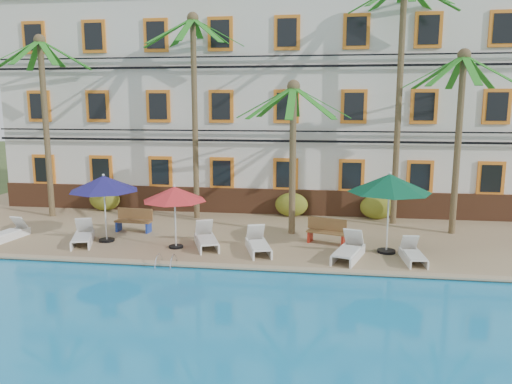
# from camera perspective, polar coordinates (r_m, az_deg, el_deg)

# --- Properties ---
(ground) EXTENTS (100.00, 100.00, 0.00)m
(ground) POSITION_cam_1_polar(r_m,az_deg,el_deg) (17.06, -3.70, -8.34)
(ground) COLOR #384C23
(ground) RESTS_ON ground
(pool_deck) EXTENTS (30.00, 12.00, 0.25)m
(pool_deck) POSITION_cam_1_polar(r_m,az_deg,el_deg) (21.75, -1.03, -3.90)
(pool_deck) COLOR tan
(pool_deck) RESTS_ON ground
(swimming_pool) EXTENTS (26.00, 12.00, 0.20)m
(swimming_pool) POSITION_cam_1_polar(r_m,az_deg,el_deg) (10.83, -11.68, -19.40)
(swimming_pool) COLOR #1B8FCF
(swimming_pool) RESTS_ON ground
(pool_coping) EXTENTS (30.00, 0.35, 0.06)m
(pool_coping) POSITION_cam_1_polar(r_m,az_deg,el_deg) (16.14, -4.36, -8.40)
(pool_coping) COLOR tan
(pool_coping) RESTS_ON pool_deck
(hotel_building) EXTENTS (25.40, 6.44, 10.22)m
(hotel_building) POSITION_cam_1_polar(r_m,az_deg,el_deg) (26.03, 0.68, 10.08)
(hotel_building) COLOR silver
(hotel_building) RESTS_ON pool_deck
(palm_a) EXTENTS (4.41, 4.41, 8.11)m
(palm_a) POSITION_cam_1_polar(r_m,az_deg,el_deg) (24.42, -23.06, 9.47)
(palm_a) COLOR brown
(palm_a) RESTS_ON pool_deck
(palm_b) EXTENTS (4.41, 4.41, 8.97)m
(palm_b) POSITION_cam_1_polar(r_m,az_deg,el_deg) (22.34, -7.07, 11.45)
(palm_b) COLOR brown
(palm_b) RESTS_ON pool_deck
(palm_c) EXTENTS (4.41, 4.41, 6.03)m
(palm_c) POSITION_cam_1_polar(r_m,az_deg,el_deg) (19.47, 4.24, 6.67)
(palm_c) COLOR brown
(palm_c) RESTS_ON pool_deck
(palm_d) EXTENTS (4.41, 4.41, 10.21)m
(palm_d) POSITION_cam_1_polar(r_m,az_deg,el_deg) (21.95, 16.16, 12.98)
(palm_d) COLOR brown
(palm_d) RESTS_ON pool_deck
(palm_e) EXTENTS (4.41, 4.41, 7.19)m
(palm_e) POSITION_cam_1_polar(r_m,az_deg,el_deg) (20.96, 22.27, 8.08)
(palm_e) COLOR brown
(palm_e) RESTS_ON pool_deck
(shrub_left) EXTENTS (1.50, 0.90, 1.10)m
(shrub_left) POSITION_cam_1_polar(r_m,az_deg,el_deg) (25.23, -16.91, -0.81)
(shrub_left) COLOR #2C5F1B
(shrub_left) RESTS_ON pool_deck
(shrub_mid) EXTENTS (1.50, 0.90, 1.10)m
(shrub_mid) POSITION_cam_1_polar(r_m,az_deg,el_deg) (22.95, 4.07, -1.45)
(shrub_mid) COLOR #2C5F1B
(shrub_mid) RESTS_ON pool_deck
(shrub_right) EXTENTS (1.50, 0.90, 1.10)m
(shrub_right) POSITION_cam_1_polar(r_m,az_deg,el_deg) (23.02, 13.66, -1.68)
(shrub_right) COLOR #2C5F1B
(shrub_right) RESTS_ON pool_deck
(umbrella_blue) EXTENTS (2.58, 2.58, 2.58)m
(umbrella_blue) POSITION_cam_1_polar(r_m,az_deg,el_deg) (19.32, -17.00, 0.91)
(umbrella_blue) COLOR black
(umbrella_blue) RESTS_ON pool_deck
(umbrella_red) EXTENTS (2.30, 2.30, 2.31)m
(umbrella_red) POSITION_cam_1_polar(r_m,az_deg,el_deg) (17.91, -9.30, -0.25)
(umbrella_red) COLOR black
(umbrella_red) RESTS_ON pool_deck
(umbrella_green) EXTENTS (2.86, 2.86, 2.85)m
(umbrella_green) POSITION_cam_1_polar(r_m,az_deg,el_deg) (17.60, 15.01, 0.93)
(umbrella_green) COLOR black
(umbrella_green) RESTS_ON pool_deck
(lounger_a) EXTENTS (0.83, 1.74, 0.79)m
(lounger_a) POSITION_cam_1_polar(r_m,az_deg,el_deg) (21.45, -26.34, -4.13)
(lounger_a) COLOR white
(lounger_a) RESTS_ON pool_deck
(lounger_b) EXTENTS (1.27, 1.97, 0.88)m
(lounger_b) POSITION_cam_1_polar(r_m,az_deg,el_deg) (19.65, -19.19, -4.78)
(lounger_b) COLOR white
(lounger_b) RESTS_ON pool_deck
(lounger_c) EXTENTS (1.34, 2.05, 0.91)m
(lounger_c) POSITION_cam_1_polar(r_m,az_deg,el_deg) (18.25, -5.70, -5.34)
(lounger_c) COLOR white
(lounger_c) RESTS_ON pool_deck
(lounger_d) EXTENTS (1.20, 2.01, 0.89)m
(lounger_d) POSITION_cam_1_polar(r_m,az_deg,el_deg) (17.53, 0.24, -5.96)
(lounger_d) COLOR white
(lounger_d) RESTS_ON pool_deck
(lounger_e) EXTENTS (1.24, 2.08, 0.93)m
(lounger_e) POSITION_cam_1_polar(r_m,az_deg,el_deg) (17.07, 10.55, -6.55)
(lounger_e) COLOR white
(lounger_e) RESTS_ON pool_deck
(lounger_f) EXTENTS (0.72, 1.71, 0.79)m
(lounger_f) POSITION_cam_1_polar(r_m,az_deg,el_deg) (17.32, 17.50, -6.76)
(lounger_f) COLOR white
(lounger_f) RESTS_ON pool_deck
(bench_left) EXTENTS (1.52, 0.56, 0.93)m
(bench_left) POSITION_cam_1_polar(r_m,az_deg,el_deg) (20.87, -13.75, -3.12)
(bench_left) COLOR olive
(bench_left) RESTS_ON pool_deck
(bench_right) EXTENTS (1.57, 0.90, 0.93)m
(bench_right) POSITION_cam_1_polar(r_m,az_deg,el_deg) (18.76, 8.18, -4.42)
(bench_right) COLOR olive
(bench_right) RESTS_ON pool_deck
(pool_ladder) EXTENTS (0.54, 0.74, 0.74)m
(pool_ladder) POSITION_cam_1_polar(r_m,az_deg,el_deg) (16.49, -10.23, -8.24)
(pool_ladder) COLOR silver
(pool_ladder) RESTS_ON ground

